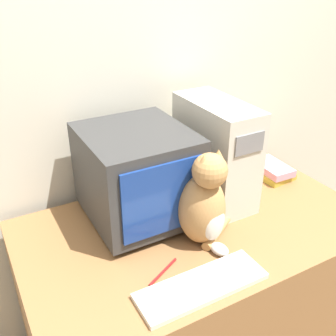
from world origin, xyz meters
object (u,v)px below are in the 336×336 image
Objects in this scene: pen at (163,272)px; cat at (204,204)px; keyboard at (202,285)px; crt_monitor at (137,175)px; book_stack at (272,170)px; computer_tower at (215,152)px.

cat is at bearing 20.63° from pen.
keyboard is at bearing -57.90° from pen.
crt_monitor is 0.99× the size of keyboard.
cat is 2.68× the size of pen.
book_stack is 1.46× the size of pen.
book_stack is at bearing -0.19° from crt_monitor.
crt_monitor reaches higher than book_stack.
book_stack is at bearing 23.25° from pen.
crt_monitor is at bearing 78.50° from pen.
crt_monitor reaches higher than keyboard.
computer_tower is 0.33m from cat.
computer_tower is at bearing 51.82° from keyboard.
computer_tower is 3.11× the size of pen.
computer_tower is at bearing 39.28° from cat.
book_stack is 0.84m from pen.
pen is at bearing -168.83° from cat.
keyboard is (-0.35, -0.44, -0.21)m from computer_tower.
crt_monitor is 3.08× the size of pen.
cat is (0.14, -0.26, -0.03)m from crt_monitor.
keyboard reaches higher than pen.
cat is at bearing -131.26° from computer_tower.
computer_tower is (0.35, -0.01, 0.02)m from crt_monitor.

